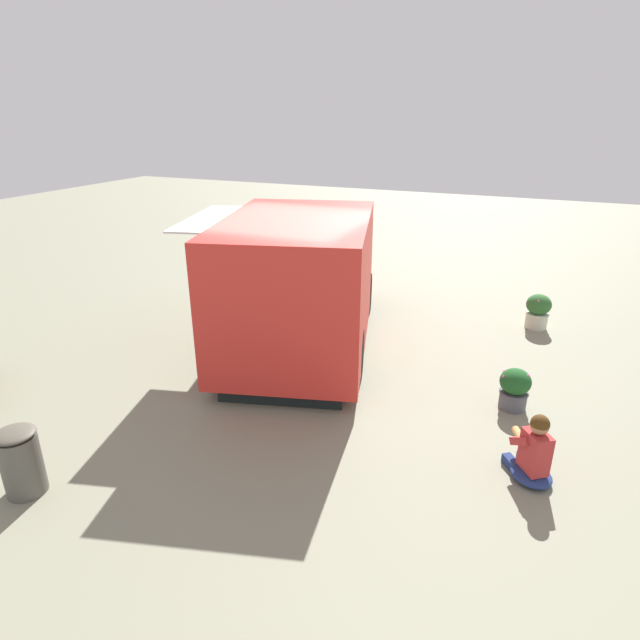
{
  "coord_description": "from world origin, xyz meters",
  "views": [
    {
      "loc": [
        -7.46,
        -3.78,
        4.0
      ],
      "look_at": [
        -0.23,
        -0.71,
        0.86
      ],
      "focal_mm": 29.73,
      "sensor_mm": 36.0,
      "label": 1
    }
  ],
  "objects_px": {
    "food_truck": "(304,283)",
    "planter_flowering_side": "(514,388)",
    "planter_flowering_near": "(538,311)",
    "planter_flowering_far": "(236,250)",
    "trash_bin": "(21,461)",
    "person_customer": "(533,454)"
  },
  "relations": [
    {
      "from": "person_customer",
      "to": "planter_flowering_far",
      "type": "xyz_separation_m",
      "value": [
        6.39,
        7.84,
        0.11
      ]
    },
    {
      "from": "planter_flowering_near",
      "to": "food_truck",
      "type": "bearing_deg",
      "value": 121.33
    },
    {
      "from": "planter_flowering_near",
      "to": "planter_flowering_side",
      "type": "distance_m",
      "value": 3.32
    },
    {
      "from": "planter_flowering_far",
      "to": "trash_bin",
      "type": "distance_m",
      "value": 9.24
    },
    {
      "from": "person_customer",
      "to": "planter_flowering_side",
      "type": "bearing_deg",
      "value": 11.24
    },
    {
      "from": "planter_flowering_side",
      "to": "trash_bin",
      "type": "relative_size",
      "value": 0.75
    },
    {
      "from": "person_customer",
      "to": "planter_flowering_near",
      "type": "xyz_separation_m",
      "value": [
        4.87,
        0.13,
        0.03
      ]
    },
    {
      "from": "planter_flowering_side",
      "to": "trash_bin",
      "type": "distance_m",
      "value": 6.3
    },
    {
      "from": "planter_flowering_side",
      "to": "trash_bin",
      "type": "xyz_separation_m",
      "value": [
        -4.01,
        4.86,
        0.09
      ]
    },
    {
      "from": "food_truck",
      "to": "planter_flowering_far",
      "type": "relative_size",
      "value": 6.8
    },
    {
      "from": "person_customer",
      "to": "planter_flowering_far",
      "type": "relative_size",
      "value": 1.04
    },
    {
      "from": "planter_flowering_far",
      "to": "planter_flowering_side",
      "type": "xyz_separation_m",
      "value": [
        -4.83,
        -7.53,
        -0.12
      ]
    },
    {
      "from": "planter_flowering_far",
      "to": "planter_flowering_side",
      "type": "height_order",
      "value": "planter_flowering_far"
    },
    {
      "from": "person_customer",
      "to": "planter_flowering_far",
      "type": "distance_m",
      "value": 10.11
    },
    {
      "from": "trash_bin",
      "to": "planter_flowering_side",
      "type": "bearing_deg",
      "value": -50.46
    },
    {
      "from": "planter_flowering_near",
      "to": "planter_flowering_far",
      "type": "relative_size",
      "value": 0.83
    },
    {
      "from": "planter_flowering_side",
      "to": "trash_bin",
      "type": "height_order",
      "value": "trash_bin"
    },
    {
      "from": "food_truck",
      "to": "planter_flowering_side",
      "type": "distance_m",
      "value": 3.92
    },
    {
      "from": "planter_flowering_near",
      "to": "trash_bin",
      "type": "relative_size",
      "value": 0.85
    },
    {
      "from": "person_customer",
      "to": "planter_flowering_near",
      "type": "distance_m",
      "value": 4.87
    },
    {
      "from": "planter_flowering_far",
      "to": "trash_bin",
      "type": "bearing_deg",
      "value": -163.18
    },
    {
      "from": "person_customer",
      "to": "food_truck",
      "type": "bearing_deg",
      "value": 58.15
    }
  ]
}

